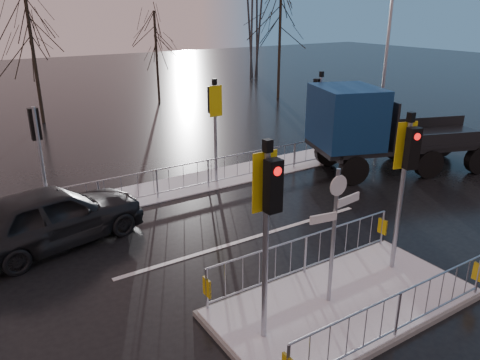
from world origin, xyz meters
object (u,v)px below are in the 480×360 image
car_far_lane (52,216)px  traffic_island (345,291)px  flatbed_truck (370,127)px  street_lamp_right (388,50)px

car_far_lane → traffic_island: bearing=-155.5°
car_far_lane → flatbed_truck: size_ratio=0.64×
flatbed_truck → traffic_island: bearing=-139.8°
car_far_lane → street_lamp_right: (15.30, 2.05, 3.54)m
traffic_island → flatbed_truck: size_ratio=0.76×
car_far_lane → flatbed_truck: (11.90, -0.36, 0.97)m
flatbed_truck → street_lamp_right: size_ratio=0.98×
street_lamp_right → flatbed_truck: bearing=-144.6°
traffic_island → car_far_lane: bearing=126.2°
car_far_lane → flatbed_truck: 11.95m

